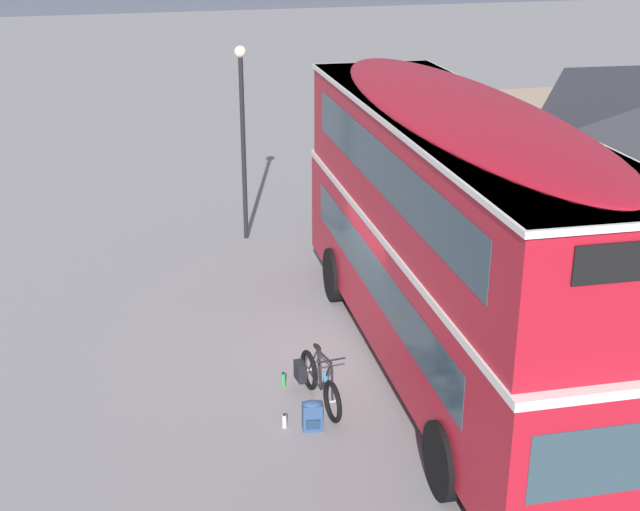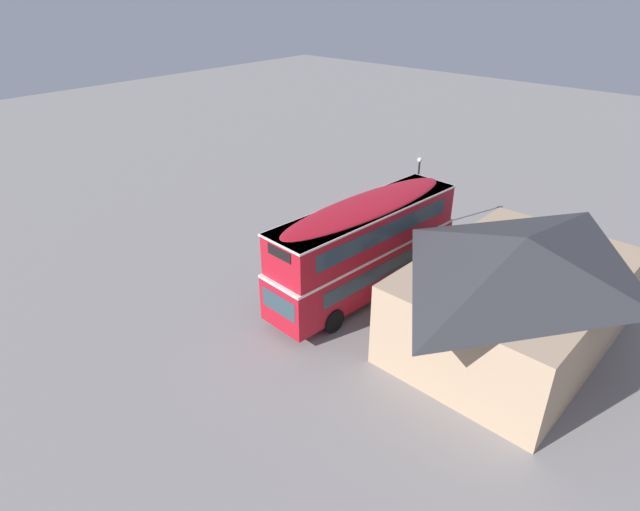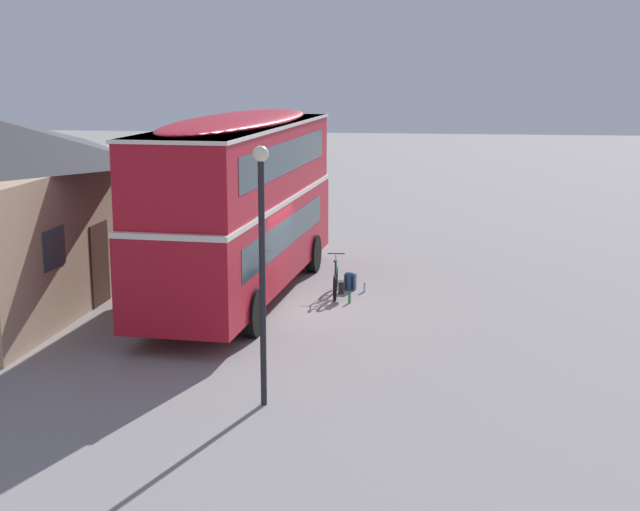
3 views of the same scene
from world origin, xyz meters
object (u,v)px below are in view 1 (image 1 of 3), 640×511
Objects in this scene: double_decker_bus at (452,228)px; water_bottle_clear_plastic at (284,421)px; water_bottle_green_metal at (283,380)px; backpack_on_ground at (312,415)px; touring_bicycle at (318,382)px; street_lamp at (243,123)px.

double_decker_bus reaches higher than water_bottle_clear_plastic.
double_decker_bus is at bearing 85.16° from water_bottle_green_metal.
touring_bicycle is at bearing 158.16° from backpack_on_ground.
street_lamp is at bearing 172.30° from water_bottle_clear_plastic.
touring_bicycle is 0.82m from backpack_on_ground.
water_bottle_clear_plastic is at bearing -112.60° from backpack_on_ground.
water_bottle_clear_plastic is (0.58, -0.71, -0.26)m from touring_bicycle.
double_decker_bus is 3.34m from touring_bicycle.
street_lamp is (-7.29, 0.86, 2.75)m from water_bottle_green_metal.
double_decker_bus is 41.65× the size of water_bottle_green_metal.
backpack_on_ground is at bearing -66.72° from double_decker_bus.
double_decker_bus is 45.75× the size of water_bottle_clear_plastic.
double_decker_bus is 22.07× the size of backpack_on_ground.
double_decker_bus is 3.80m from water_bottle_green_metal.
water_bottle_green_metal is (-1.41, -0.11, -0.13)m from backpack_on_ground.
water_bottle_clear_plastic is 9.04m from street_lamp.
backpack_on_ground is 2.07× the size of water_bottle_clear_plastic.
touring_bicycle is at bearing -80.24° from double_decker_bus.
touring_bicycle is at bearing 129.65° from water_bottle_clear_plastic.
touring_bicycle reaches higher than water_bottle_green_metal.
touring_bicycle is at bearing 32.40° from water_bottle_green_metal.
touring_bicycle is 0.95m from water_bottle_clear_plastic.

